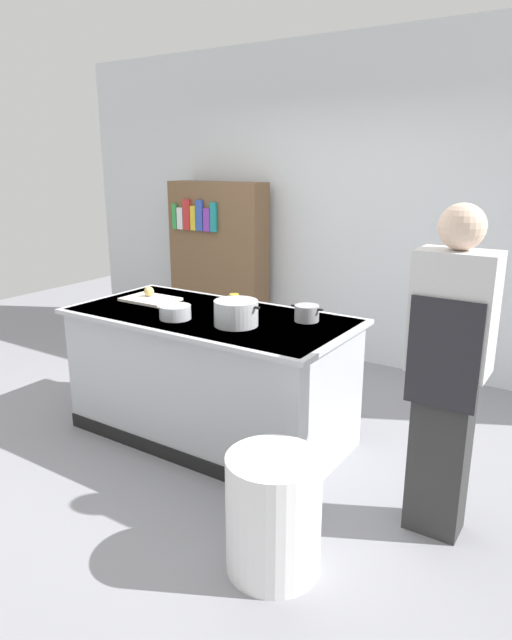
# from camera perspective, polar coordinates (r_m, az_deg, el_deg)

# --- Properties ---
(ground_plane) EXTENTS (10.00, 10.00, 0.00)m
(ground_plane) POSITION_cam_1_polar(r_m,az_deg,el_deg) (4.14, -4.50, -11.50)
(ground_plane) COLOR gray
(back_wall) EXTENTS (6.40, 0.12, 3.00)m
(back_wall) POSITION_cam_1_polar(r_m,az_deg,el_deg) (5.50, 8.84, 11.51)
(back_wall) COLOR silver
(back_wall) RESTS_ON ground_plane
(counter_island) EXTENTS (1.98, 0.98, 0.90)m
(counter_island) POSITION_cam_1_polar(r_m,az_deg,el_deg) (3.95, -4.65, -5.50)
(counter_island) COLOR #B7BABF
(counter_island) RESTS_ON ground_plane
(cutting_board) EXTENTS (0.40, 0.28, 0.02)m
(cutting_board) POSITION_cam_1_polar(r_m,az_deg,el_deg) (4.24, -10.70, 2.08)
(cutting_board) COLOR silver
(cutting_board) RESTS_ON counter_island
(onion) EXTENTS (0.07, 0.07, 0.07)m
(onion) POSITION_cam_1_polar(r_m,az_deg,el_deg) (4.29, -10.85, 2.88)
(onion) COLOR tan
(onion) RESTS_ON cutting_board
(stock_pot) EXTENTS (0.35, 0.28, 0.16)m
(stock_pot) POSITION_cam_1_polar(r_m,az_deg,el_deg) (3.52, -2.04, 0.72)
(stock_pot) COLOR #B7BABF
(stock_pot) RESTS_ON counter_island
(sauce_pan) EXTENTS (0.23, 0.16, 0.11)m
(sauce_pan) POSITION_cam_1_polar(r_m,az_deg,el_deg) (3.64, 5.19, 0.70)
(sauce_pan) COLOR #99999E
(sauce_pan) RESTS_ON counter_island
(mixing_bowl) EXTENTS (0.21, 0.21, 0.09)m
(mixing_bowl) POSITION_cam_1_polar(r_m,az_deg,el_deg) (3.72, -8.23, 0.80)
(mixing_bowl) COLOR #B7BABF
(mixing_bowl) RESTS_ON counter_island
(juice_cup) EXTENTS (0.07, 0.07, 0.10)m
(juice_cup) POSITION_cam_1_polar(r_m,az_deg,el_deg) (3.96, -2.23, 1.95)
(juice_cup) COLOR yellow
(juice_cup) RESTS_ON counter_island
(trash_bin) EXTENTS (0.45, 0.45, 0.59)m
(trash_bin) POSITION_cam_1_polar(r_m,az_deg,el_deg) (2.80, 1.79, -19.09)
(trash_bin) COLOR white
(trash_bin) RESTS_ON ground_plane
(person_chef) EXTENTS (0.38, 0.25, 1.72)m
(person_chef) POSITION_cam_1_polar(r_m,az_deg,el_deg) (2.94, 18.95, -4.66)
(person_chef) COLOR #2F2F2F
(person_chef) RESTS_ON ground_plane
(bookshelf) EXTENTS (1.10, 0.31, 1.70)m
(bookshelf) POSITION_cam_1_polar(r_m,az_deg,el_deg) (5.97, -3.86, 5.74)
(bookshelf) COLOR brown
(bookshelf) RESTS_ON ground_plane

